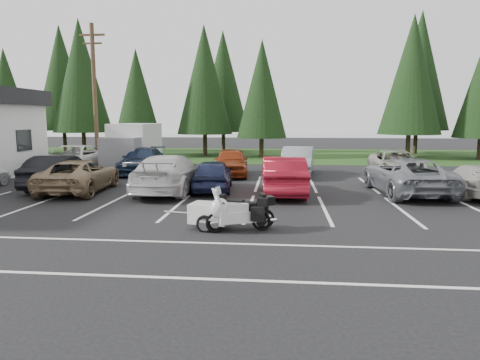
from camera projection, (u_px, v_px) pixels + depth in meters
name	position (u px, v px, depth m)	size (l,w,h in m)	color
ground	(232.00, 214.00, 14.55)	(120.00, 120.00, 0.00)	black
grass_strip	(263.00, 155.00, 38.20)	(80.00, 16.00, 0.01)	#1D3C13
lake_water	(296.00, 139.00, 68.37)	(70.00, 50.00, 0.02)	slate
utility_pole	(95.00, 95.00, 26.65)	(1.60, 0.26, 9.00)	#473321
box_truck	(131.00, 146.00, 27.41)	(2.40, 5.60, 2.90)	silver
stall_markings	(238.00, 202.00, 16.52)	(32.00, 16.00, 0.01)	silver
conifer_1	(6.00, 93.00, 36.75)	(3.96, 3.96, 9.22)	#332316
conifer_2	(81.00, 76.00, 37.54)	(5.10, 5.10, 11.89)	#332316
conifer_3	(137.00, 94.00, 35.88)	(3.87, 3.87, 9.02)	#332316
conifer_4	(204.00, 80.00, 36.66)	(4.80, 4.80, 11.17)	#332316
conifer_5	(262.00, 89.00, 35.04)	(4.14, 4.14, 9.63)	#332316
conifer_6	(412.00, 75.00, 34.25)	(4.93, 4.93, 11.48)	#332316
conifer_back_a	(61.00, 78.00, 42.02)	(5.28, 5.28, 12.30)	#332316
conifer_back_b	(223.00, 81.00, 41.06)	(4.97, 4.97, 11.58)	#332316
conifer_back_c	(419.00, 71.00, 38.58)	(5.50, 5.50, 12.81)	#332316
car_near_1	(59.00, 172.00, 19.84)	(1.65, 4.74, 1.56)	black
car_near_2	(80.00, 176.00, 18.93)	(2.37, 5.14, 1.43)	#886E4F
car_near_3	(170.00, 173.00, 18.77)	(2.33, 5.73, 1.66)	silver
car_near_4	(213.00, 175.00, 19.20)	(1.69, 4.19, 1.43)	#181E3D
car_near_5	(283.00, 175.00, 18.27)	(1.73, 4.96, 1.63)	maroon
car_near_6	(406.00, 176.00, 18.32)	(2.60, 5.64, 1.57)	slate
car_near_7	(475.00, 180.00, 17.88)	(1.87, 4.61, 1.34)	#A7A299
car_far_0	(73.00, 159.00, 25.47)	(2.75, 5.97, 1.66)	white
car_far_1	(143.00, 161.00, 25.35)	(2.09, 5.14, 1.49)	#192640
car_far_2	(231.00, 162.00, 24.28)	(1.86, 4.62, 1.57)	maroon
car_far_3	(297.00, 161.00, 24.34)	(1.71, 4.90, 1.62)	gray
car_far_4	(396.00, 164.00, 23.71)	(2.43, 5.26, 1.46)	#A09C93
touring_motorcycle	(241.00, 209.00, 12.29)	(2.31, 0.71, 1.28)	silver
cargo_trailer	(210.00, 216.00, 12.57)	(1.66, 0.93, 0.77)	white
adventure_motorcycle	(239.00, 208.00, 12.47)	(2.07, 0.72, 1.26)	black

